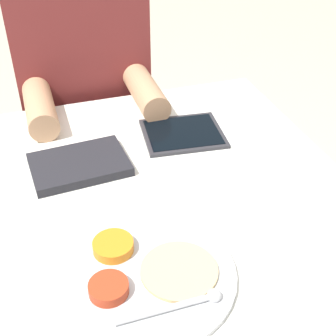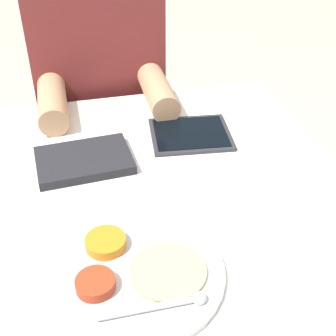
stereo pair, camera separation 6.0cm
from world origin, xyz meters
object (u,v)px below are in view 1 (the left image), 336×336
Objects in this scene: thali_tray at (145,274)px; tablet_device at (183,133)px; red_notebook at (80,165)px; person_diner at (89,132)px.

tablet_device is at bearing 62.53° from thali_tray.
tablet_device is at bearing 12.90° from red_notebook.
person_diner is (0.03, 0.74, -0.18)m from thali_tray.
person_diner reaches higher than tablet_device.
thali_tray is 0.43m from tablet_device.
person_diner reaches higher than thali_tray.
thali_tray is at bearing -91.99° from person_diner.
red_notebook is 1.05× the size of tablet_device.
red_notebook is (-0.05, 0.32, 0.00)m from thali_tray.
thali_tray is 1.38× the size of red_notebook.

